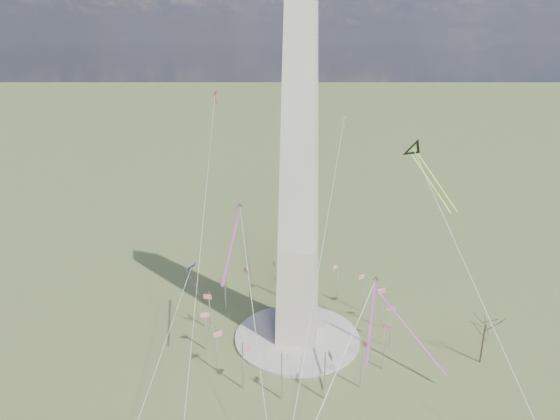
# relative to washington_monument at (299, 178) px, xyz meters

# --- Properties ---
(ground) EXTENTS (2000.00, 2000.00, 0.00)m
(ground) POSITION_rel_washington_monument_xyz_m (0.00, 0.00, -47.95)
(ground) COLOR #4E5C2E
(ground) RESTS_ON ground
(plaza) EXTENTS (36.00, 36.00, 0.80)m
(plaza) POSITION_rel_washington_monument_xyz_m (0.00, 0.00, -47.55)
(plaza) COLOR #B1AEA2
(plaza) RESTS_ON ground
(washington_monument) EXTENTS (15.56, 15.56, 100.00)m
(washington_monument) POSITION_rel_washington_monument_xyz_m (0.00, 0.00, 0.00)
(washington_monument) COLOR beige
(washington_monument) RESTS_ON plaza
(flagpole_ring) EXTENTS (54.40, 54.40, 13.00)m
(flagpole_ring) POSITION_rel_washington_monument_xyz_m (-0.00, -0.00, -40.68)
(flagpole_ring) COLOR silver
(flagpole_ring) RESTS_ON ground
(tree_near) EXTENTS (9.86, 9.86, 17.26)m
(tree_near) POSITION_rel_washington_monument_xyz_m (49.86, -2.42, -35.64)
(tree_near) COLOR #433828
(tree_near) RESTS_ON ground
(kite_delta_black) EXTENTS (14.25, 17.57, 15.32)m
(kite_delta_black) POSITION_rel_washington_monument_xyz_m (29.41, 8.19, 5.95)
(kite_delta_black) COLOR black
(kite_delta_black) RESTS_ON ground
(kite_diamond_purple) EXTENTS (2.92, 3.55, 10.41)m
(kite_diamond_purple) POSITION_rel_washington_monument_xyz_m (-30.47, -0.71, -28.31)
(kite_diamond_purple) COLOR #3A1D83
(kite_diamond_purple) RESTS_ON ground
(kite_streamer_left) EXTENTS (2.65, 19.28, 13.23)m
(kite_streamer_left) POSITION_rel_washington_monument_xyz_m (20.29, -15.91, -27.17)
(kite_streamer_left) COLOR red
(kite_streamer_left) RESTS_ON ground
(kite_streamer_mid) EXTENTS (1.92, 20.31, 13.94)m
(kite_streamer_mid) POSITION_rel_washington_monument_xyz_m (-14.45, -12.05, -11.54)
(kite_streamer_mid) COLOR red
(kite_streamer_mid) RESTS_ON ground
(kite_streamer_right) EXTENTS (19.78, 16.67, 16.81)m
(kite_streamer_right) POSITION_rel_washington_monument_xyz_m (27.08, -4.87, -34.18)
(kite_streamer_right) COLOR red
(kite_streamer_right) RESTS_ON ground
(kite_small_red) EXTENTS (1.68, 1.47, 4.41)m
(kite_small_red) POSITION_rel_washington_monument_xyz_m (-33.23, 37.43, 16.84)
(kite_small_red) COLOR red
(kite_small_red) RESTS_ON ground
(kite_small_white) EXTENTS (1.40, 2.13, 4.59)m
(kite_small_white) POSITION_rel_washington_monument_xyz_m (8.78, 45.02, 8.47)
(kite_small_white) COLOR white
(kite_small_white) RESTS_ON ground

